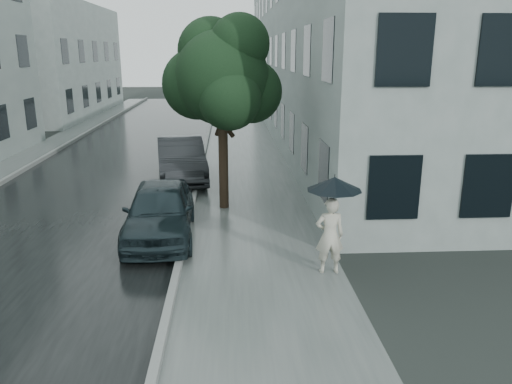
{
  "coord_description": "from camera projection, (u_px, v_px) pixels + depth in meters",
  "views": [
    {
      "loc": [
        -0.44,
        -9.25,
        4.57
      ],
      "look_at": [
        0.21,
        2.34,
        1.3
      ],
      "focal_mm": 35.0,
      "sensor_mm": 36.0,
      "label": 1
    }
  ],
  "objects": [
    {
      "name": "car_far",
      "position": [
        181.0,
        159.0,
        18.3
      ],
      "size": [
        2.29,
        4.84,
        1.53
      ],
      "primitive_type": "imported",
      "rotation": [
        0.0,
        0.0,
        0.15
      ],
      "color": "#26282C",
      "rests_on": "ground"
    },
    {
      "name": "sidewalk_far",
      "position": [
        16.0,
        163.0,
        21.18
      ],
      "size": [
        1.7,
        60.0,
        0.01
      ],
      "primitive_type": "cube",
      "color": "#4C5451",
      "rests_on": "ground"
    },
    {
      "name": "kerb_far",
      "position": [
        38.0,
        161.0,
        21.21
      ],
      "size": [
        0.15,
        60.0,
        0.15
      ],
      "primitive_type": "cube",
      "color": "slate",
      "rests_on": "ground"
    },
    {
      "name": "pedestrian",
      "position": [
        330.0,
        236.0,
        10.5
      ],
      "size": [
        0.61,
        0.4,
        1.66
      ],
      "primitive_type": "imported",
      "rotation": [
        0.0,
        0.0,
        3.15
      ],
      "color": "beige",
      "rests_on": "sidewalk"
    },
    {
      "name": "lamp_post",
      "position": [
        218.0,
        88.0,
        21.6
      ],
      "size": [
        0.84,
        0.37,
        5.33
      ],
      "rotation": [
        0.0,
        0.0,
        -0.14
      ],
      "color": "black",
      "rests_on": "ground"
    },
    {
      "name": "ground",
      "position": [
        252.0,
        285.0,
        10.15
      ],
      "size": [
        120.0,
        120.0,
        0.0
      ],
      "primitive_type": "plane",
      "color": "black",
      "rests_on": "ground"
    },
    {
      "name": "asphalt_road",
      "position": [
        121.0,
        162.0,
        21.41
      ],
      "size": [
        6.85,
        60.0,
        0.0
      ],
      "primitive_type": "cube",
      "color": "black",
      "rests_on": "ground"
    },
    {
      "name": "street_tree",
      "position": [
        222.0,
        76.0,
        14.25
      ],
      "size": [
        3.52,
        3.2,
        5.62
      ],
      "color": "#332619",
      "rests_on": "ground"
    },
    {
      "name": "umbrella",
      "position": [
        335.0,
        184.0,
        10.15
      ],
      "size": [
        1.29,
        1.29,
        1.24
      ],
      "rotation": [
        0.0,
        0.0,
        -0.13
      ],
      "color": "black",
      "rests_on": "ground"
    },
    {
      "name": "building_near",
      "position": [
        333.0,
        53.0,
        27.97
      ],
      "size": [
        7.02,
        36.0,
        9.0
      ],
      "color": "#909E9A",
      "rests_on": "ground"
    },
    {
      "name": "sidewalk",
      "position": [
        245.0,
        161.0,
        21.7
      ],
      "size": [
        3.5,
        60.0,
        0.01
      ],
      "primitive_type": "cube",
      "color": "slate",
      "rests_on": "ground"
    },
    {
      "name": "kerb_near",
      "position": [
        203.0,
        159.0,
        21.58
      ],
      "size": [
        0.15,
        60.0,
        0.15
      ],
      "primitive_type": "cube",
      "color": "slate",
      "rests_on": "ground"
    },
    {
      "name": "car_near",
      "position": [
        160.0,
        210.0,
        12.57
      ],
      "size": [
        1.86,
        4.23,
        1.42
      ],
      "primitive_type": "imported",
      "rotation": [
        0.0,
        0.0,
        0.05
      ],
      "color": "black",
      "rests_on": "ground"
    },
    {
      "name": "building_far_b",
      "position": [
        48.0,
        60.0,
        37.16
      ],
      "size": [
        7.02,
        18.0,
        8.0
      ],
      "color": "#909E9A",
      "rests_on": "ground"
    }
  ]
}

